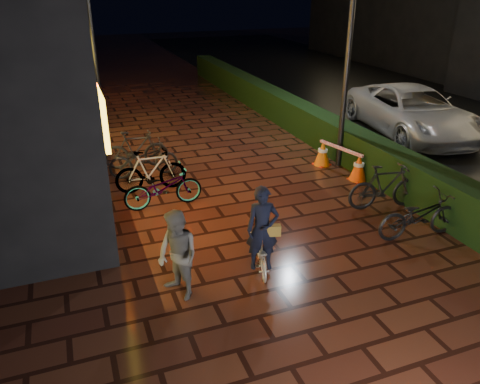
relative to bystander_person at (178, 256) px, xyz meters
name	(u,v)px	position (x,y,z in m)	size (l,w,h in m)	color
ground	(305,245)	(2.68, 0.70, -0.76)	(80.00, 80.00, 0.00)	#381911
asphalt_road	(467,128)	(11.68, 5.70, -0.76)	(11.00, 60.00, 0.01)	black
hedge	(283,108)	(5.98, 8.70, -0.26)	(0.70, 20.00, 1.00)	black
bystander_person	(178,256)	(0.00, 0.00, 0.00)	(0.74, 0.58, 1.53)	#4F4E51
van	(412,111)	(9.35, 5.91, 0.01)	(2.55, 5.53, 1.54)	silver
lamp_post_hedge	(348,56)	(5.58, 4.21, 2.22)	(0.52, 0.19, 5.42)	black
lamp_post_sf	(93,44)	(-0.20, 10.26, 2.06)	(0.48, 0.26, 5.14)	black
cyclist	(262,241)	(1.54, 0.19, -0.15)	(0.70, 1.21, 1.64)	silver
traffic_barrier	(340,160)	(5.33, 3.76, -0.41)	(0.79, 1.75, 0.71)	#EF520C
cart_assembly	(352,147)	(5.96, 4.17, -0.28)	(0.61, 0.64, 0.95)	black
parked_bikes_storefront	(148,166)	(0.38, 4.73, -0.27)	(1.96, 3.34, 1.04)	black
parked_bikes_hedge	(403,201)	(5.02, 0.82, -0.27)	(1.98, 2.09, 1.04)	black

